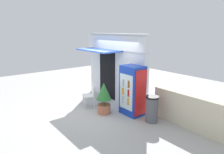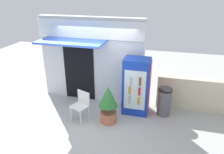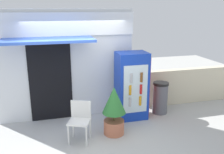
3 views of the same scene
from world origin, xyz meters
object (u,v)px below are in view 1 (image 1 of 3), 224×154
(drink_cooler, at_px, (132,90))
(potted_plant_near_shop, at_px, (104,96))
(trash_bin, at_px, (152,109))
(plastic_chair, at_px, (90,94))

(drink_cooler, height_order, potted_plant_near_shop, drink_cooler)
(potted_plant_near_shop, xyz_separation_m, trash_bin, (1.53, 0.80, -0.19))
(drink_cooler, relative_size, trash_bin, 2.00)
(drink_cooler, bearing_deg, plastic_chair, -150.87)
(drink_cooler, xyz_separation_m, trash_bin, (0.85, 0.06, -0.43))
(potted_plant_near_shop, bearing_deg, trash_bin, 27.60)
(plastic_chair, height_order, potted_plant_near_shop, potted_plant_near_shop)
(trash_bin, bearing_deg, potted_plant_near_shop, -152.40)
(plastic_chair, height_order, trash_bin, plastic_chair)
(plastic_chair, bearing_deg, drink_cooler, 29.13)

